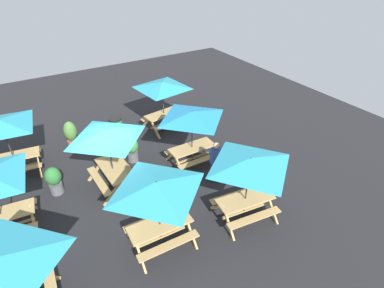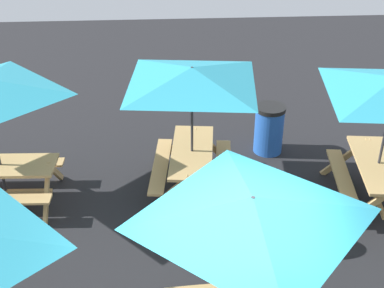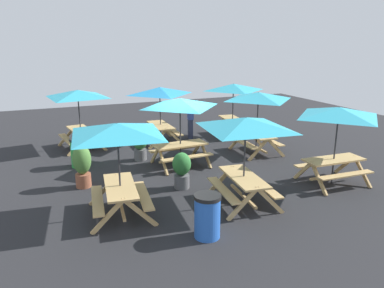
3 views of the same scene
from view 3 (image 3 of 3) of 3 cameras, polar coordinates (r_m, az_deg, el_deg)
name	(u,v)px [view 3 (image 3 of 3)]	position (r m, az deg, el deg)	size (l,w,h in m)	color
ground_plane	(187,165)	(12.79, -0.70, -3.24)	(26.98, 26.98, 0.00)	#232326
picnic_table_0	(160,95)	(15.24, -4.93, 7.47)	(2.02, 2.02, 2.34)	tan
picnic_table_1	(246,130)	(9.34, 8.17, 2.18)	(2.81, 2.81, 2.34)	tan
picnic_table_2	(117,136)	(8.80, -11.29, 1.19)	(2.81, 2.81, 2.34)	tan
picnic_table_3	(78,98)	(14.97, -16.98, 6.71)	(2.80, 2.80, 2.34)	tan
picnic_table_4	(338,118)	(11.45, 21.39, 3.73)	(2.07, 2.07, 2.34)	tan
picnic_table_5	(233,91)	(16.47, 6.32, 8.04)	(2.25, 2.25, 2.34)	tan
picnic_table_6	(180,108)	(12.27, -1.83, 5.54)	(2.12, 2.12, 2.34)	tan
picnic_table_7	(258,101)	(13.93, 10.06, 6.52)	(2.08, 2.08, 2.34)	tan
trash_bin_blue	(207,216)	(8.16, 2.35, -10.90)	(0.59, 0.59, 0.98)	blue
trash_bin_green	(79,152)	(13.08, -16.79, -1.23)	(0.59, 0.59, 0.98)	green
potted_plant_0	(82,165)	(11.19, -16.39, -3.02)	(0.52, 0.52, 1.28)	#935138
potted_plant_1	(182,169)	(10.70, -1.57, -3.83)	(0.53, 0.53, 1.06)	#59595B
potted_plant_2	(140,145)	(13.31, -7.93, -0.09)	(0.53, 0.53, 1.04)	#59595B
person_standing	(190,118)	(16.02, -0.25, 3.92)	(0.40, 0.29, 1.67)	#2D334C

